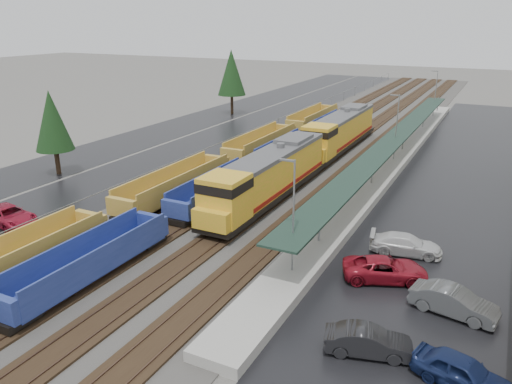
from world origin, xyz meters
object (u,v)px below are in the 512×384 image
Objects in this scene: well_string_blue at (165,221)px; parked_car_east_d at (463,373)px; well_string_yellow at (176,186)px; locomotive_trail at (339,132)px; parked_car_east_a at (368,342)px; parked_car_east_b at (385,269)px; parked_car_east_c at (406,245)px; parked_car_east_e at (454,302)px; parked_car_west_c at (9,216)px; locomotive_lead at (267,176)px.

parked_car_east_d is at bearing -19.22° from well_string_blue.
locomotive_trail is at bearing 71.44° from well_string_yellow.
parked_car_east_a is (17.82, -7.35, -0.45)m from well_string_blue.
parked_car_east_b is 4.41m from parked_car_east_c.
locomotive_trail is at bearing 38.51° from parked_car_east_e.
locomotive_trail is 38.71m from parked_car_west_c.
locomotive_lead is 8.58m from well_string_yellow.
locomotive_lead reaches higher than parked_car_east_a.
locomotive_lead reaches higher than parked_car_east_c.
parked_car_west_c is at bearing -127.59° from well_string_yellow.
locomotive_lead is 22.18m from parked_car_east_a.
parked_car_east_c is (13.29, -25.93, -1.83)m from locomotive_trail.
parked_car_east_c is at bearing -5.66° from well_string_yellow.
locomotive_trail is (0.00, 21.00, 0.00)m from locomotive_lead.
parked_car_east_e is at bearing -4.49° from well_string_blue.
parked_car_east_d is at bearing -64.73° from locomotive_trail.
well_string_yellow is at bearing 41.37° from parked_car_east_a.
parked_car_east_a is 0.87× the size of parked_car_east_c.
locomotive_trail is 4.44× the size of parked_car_east_e.
locomotive_trail is 4.75× the size of parked_car_east_d.
locomotive_trail is 42.78m from parked_car_east_d.
parked_car_east_b is (29.39, 4.63, -0.02)m from parked_car_west_c.
well_string_yellow is 15.85× the size of parked_car_west_c.
locomotive_lead is 14.29m from parked_car_east_c.
parked_car_east_c is 7.70m from parked_car_east_e.
locomotive_lead is 4.44× the size of parked_car_east_e.
locomotive_lead and locomotive_trail have the same top height.
parked_car_east_d is (22.25, -7.76, -0.41)m from well_string_blue.
well_string_blue is 13.21m from parked_car_west_c.
parked_car_east_a is at bearing -87.47° from parked_car_west_c.
well_string_yellow is 21.82m from parked_car_east_b.
well_string_yellow reaches higher than parked_car_east_c.
parked_car_east_a is 0.91× the size of parked_car_east_e.
well_string_yellow is at bearing 50.48° from parked_car_east_b.
well_string_yellow is at bearing -108.56° from locomotive_trail.
parked_car_east_c is 1.04× the size of parked_car_east_e.
well_string_yellow is 30.15m from parked_car_east_d.
parked_car_east_b is (20.82, -6.50, -0.50)m from well_string_yellow.
parked_car_east_b is (12.82, -9.32, -1.81)m from locomotive_lead.
well_string_blue is 19.33× the size of parked_car_east_e.
well_string_blue reaches higher than parked_car_east_c.
parked_car_east_c is at bearing 16.04° from well_string_blue.
parked_car_east_e is at bearing -33.90° from locomotive_lead.
locomotive_trail is 31.19m from well_string_blue.
well_string_blue is 18.58× the size of parked_car_east_c.
parked_car_west_c is 30.57m from parked_car_east_a.
parked_car_east_b is 4.92m from parked_car_east_e.
parked_car_east_d is (18.25, -17.65, -1.79)m from locomotive_lead.
locomotive_lead is at bearing 19.42° from well_string_yellow.
locomotive_lead is 20.80m from parked_car_east_e.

